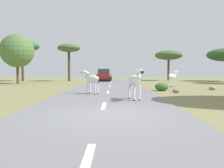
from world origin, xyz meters
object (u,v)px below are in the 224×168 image
object	(u,v)px
zebra_2	(91,79)
bush_0	(162,87)
tree_7	(69,49)
rock_0	(176,91)
tree_0	(169,55)
zebra_0	(135,81)
tree_1	(17,51)
car_0	(104,75)
rock_1	(212,88)
tree_2	(22,46)
zebra_1	(172,77)

from	to	relation	value
zebra_2	bush_0	world-z (taller)	zebra_2
tree_7	rock_0	distance (m)	21.50
tree_0	rock_0	size ratio (longest dim) A/B	9.70
zebra_0	tree_1	xyz separation A→B (m)	(-12.20, 14.78, 2.80)
car_0	rock_0	world-z (taller)	car_0
zebra_0	rock_1	xyz separation A→B (m)	(6.75, 6.70, -0.86)
zebra_2	tree_7	distance (m)	20.16
tree_1	tree_2	bearing A→B (deg)	108.00
zebra_2	zebra_1	bearing A→B (deg)	-8.26
tree_2	bush_0	distance (m)	23.93
zebra_1	rock_1	world-z (taller)	zebra_1
car_0	tree_1	xyz separation A→B (m)	(-9.70, -6.67, 2.96)
bush_0	zebra_1	bearing A→B (deg)	65.78
zebra_0	rock_0	size ratio (longest dim) A/B	3.43
zebra_0	zebra_2	xyz separation A→B (m)	(-2.48, 3.06, -0.04)
car_0	tree_7	distance (m)	6.56
rock_0	bush_0	bearing A→B (deg)	112.87
zebra_0	car_0	bearing A→B (deg)	-100.24
zebra_0	bush_0	distance (m)	6.35
rock_1	tree_2	bearing A→B (deg)	144.49
zebra_1	zebra_2	distance (m)	9.73
bush_0	rock_0	xyz separation A→B (m)	(0.66, -1.56, -0.16)
tree_1	bush_0	bearing A→B (deg)	-31.39
car_0	rock_1	xyz separation A→B (m)	(9.26, -14.75, -0.70)
tree_7	tree_2	bearing A→B (deg)	-177.61
zebra_2	tree_7	world-z (taller)	tree_7
zebra_1	tree_1	world-z (taller)	tree_1
tree_7	rock_1	distance (m)	21.67
zebra_1	tree_7	bearing A→B (deg)	-179.07
zebra_1	rock_1	xyz separation A→B (m)	(2.34, -3.23, -0.82)
tree_2	rock_1	size ratio (longest dim) A/B	10.94
tree_2	tree_7	bearing A→B (deg)	2.39
zebra_1	bush_0	size ratio (longest dim) A/B	1.58
zebra_0	tree_1	world-z (taller)	tree_1
zebra_0	zebra_2	size ratio (longest dim) A/B	1.08
zebra_0	tree_7	distance (m)	23.76
tree_1	rock_0	world-z (taller)	tree_1
tree_1	tree_7	xyz separation A→B (m)	(4.48, 7.38, 0.96)
zebra_2	tree_2	size ratio (longest dim) A/B	0.26
tree_7	rock_0	xyz separation A→B (m)	(10.92, -17.94, -4.62)
car_0	rock_1	distance (m)	17.43
zebra_1	tree_2	bearing A→B (deg)	-166.11
zebra_0	rock_1	world-z (taller)	zebra_0
zebra_1	bush_0	world-z (taller)	zebra_1
tree_0	bush_0	distance (m)	19.38
zebra_0	car_0	size ratio (longest dim) A/B	0.38
zebra_1	car_0	size ratio (longest dim) A/B	0.37
zebra_1	tree_2	distance (m)	22.75
zebra_1	tree_0	world-z (taller)	tree_0
zebra_2	tree_7	xyz separation A→B (m)	(-5.24, 19.09, 3.80)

